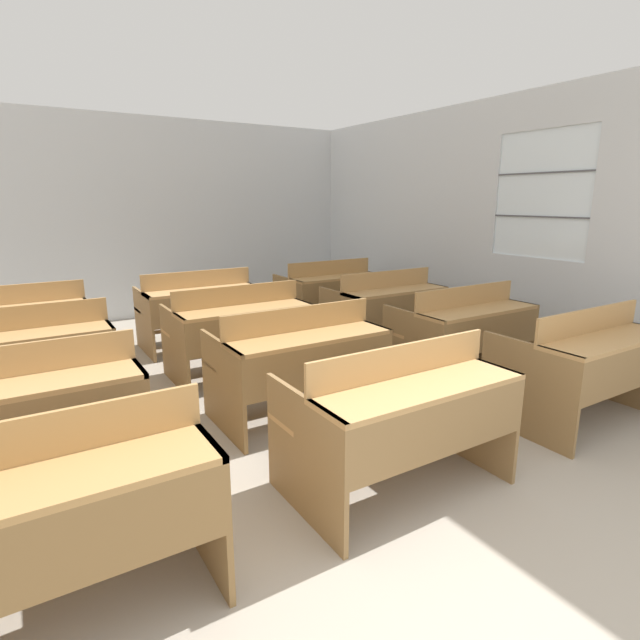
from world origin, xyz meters
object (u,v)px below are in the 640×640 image
at_px(bench_front_left, 48,511).
at_px(bench_second_center, 299,359).
at_px(bench_front_right, 584,361).
at_px(bench_second_right, 463,329).
at_px(bench_third_center, 239,328).
at_px(bench_back_left, 17,327).
at_px(bench_front_center, 399,413).
at_px(bench_third_left, 25,357).
at_px(bench_back_right, 330,291).
at_px(bench_third_right, 386,306).
at_px(bench_back_center, 199,306).
at_px(bench_second_left, 26,412).

distance_m(bench_front_left, bench_second_center, 2.09).
xyz_separation_m(bench_front_right, bench_second_right, (-0.03, 1.14, 0.00)).
relative_size(bench_third_center, bench_back_left, 1.00).
distance_m(bench_second_right, bench_back_left, 4.19).
bearing_deg(bench_front_right, bench_front_center, 179.46).
bearing_deg(bench_third_left, bench_second_center, -32.85).
distance_m(bench_front_right, bench_back_right, 3.43).
height_order(bench_third_center, bench_third_right, same).
relative_size(bench_front_right, bench_third_center, 1.00).
bearing_deg(bench_back_center, bench_front_left, -117.17).
height_order(bench_front_center, bench_third_right, same).
bearing_deg(bench_third_left, bench_back_left, 91.38).
relative_size(bench_front_center, bench_back_center, 1.00).
height_order(bench_third_center, bench_back_center, same).
bearing_deg(bench_back_center, bench_second_center, -89.48).
xyz_separation_m(bench_third_left, bench_back_left, (-0.03, 1.12, 0.00)).
bearing_deg(bench_front_center, bench_second_left, 147.85).
xyz_separation_m(bench_front_left, bench_second_left, (-0.03, 1.11, 0.00)).
relative_size(bench_second_right, bench_third_left, 1.00).
height_order(bench_front_right, bench_second_center, same).
bearing_deg(bench_back_left, bench_back_right, 0.23).
xyz_separation_m(bench_second_center, bench_second_right, (1.74, -0.03, 0.00)).
height_order(bench_third_left, bench_back_left, same).
relative_size(bench_third_left, bench_third_right, 1.00).
relative_size(bench_front_right, bench_third_right, 1.00).
height_order(bench_second_right, bench_back_right, same).
distance_m(bench_front_left, bench_back_left, 3.39).
relative_size(bench_back_center, bench_back_right, 1.00).
relative_size(bench_front_left, bench_second_right, 1.00).
relative_size(bench_back_left, bench_back_right, 1.00).
relative_size(bench_second_center, bench_back_right, 1.00).
bearing_deg(bench_third_center, bench_front_left, -127.71).
xyz_separation_m(bench_front_center, bench_back_left, (-1.78, 3.40, 0.00)).
bearing_deg(bench_back_center, bench_second_right, -52.28).
bearing_deg(bench_front_right, bench_third_center, 128.10).
xyz_separation_m(bench_front_center, bench_back_center, (-0.01, 3.40, 0.00)).
relative_size(bench_third_right, bench_back_right, 1.00).
bearing_deg(bench_back_right, bench_back_center, -179.41).
height_order(bench_front_left, bench_second_right, same).
bearing_deg(bench_front_left, bench_back_right, 44.17).
bearing_deg(bench_second_center, bench_back_center, 90.52).
bearing_deg(bench_front_center, bench_back_left, 117.58).
bearing_deg(bench_back_center, bench_third_center, -89.97).
distance_m(bench_third_center, bench_back_left, 2.10).
height_order(bench_front_right, bench_third_right, same).
relative_size(bench_front_left, bench_front_right, 1.00).
relative_size(bench_second_left, bench_back_right, 1.00).
distance_m(bench_third_center, bench_back_right, 2.11).
xyz_separation_m(bench_front_left, bench_third_left, (0.00, 2.27, 0.00)).
relative_size(bench_front_center, bench_third_left, 1.00).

